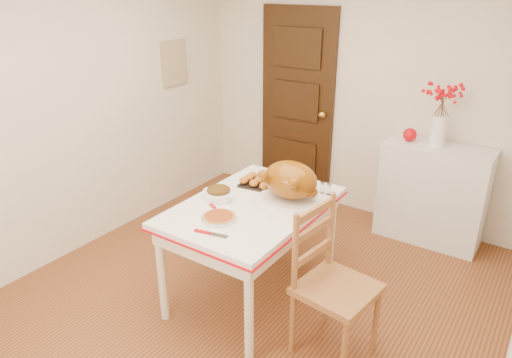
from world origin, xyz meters
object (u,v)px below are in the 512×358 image
Objects in this scene: turkey_platter at (290,182)px; pumpkin_pie at (219,217)px; kitchen_table at (252,251)px; chair_oak at (337,286)px; sideboard at (432,194)px.

pumpkin_pie is at bearing -110.93° from turkey_platter.
turkey_platter is (0.20, 0.20, 0.55)m from kitchen_table.
chair_oak is 0.89m from pumpkin_pie.
turkey_platter is 0.60m from pumpkin_pie.
turkey_platter is (-0.68, -1.47, 0.48)m from sideboard.
chair_oak reaches higher than kitchen_table.
pumpkin_pie is (-0.83, -0.13, 0.30)m from chair_oak.
turkey_platter reaches higher than sideboard.
kitchen_table is (-0.88, -1.67, -0.07)m from sideboard.
kitchen_table is 0.62m from turkey_platter.
pumpkin_pie is at bearing -114.87° from sideboard.
sideboard is 0.70× the size of kitchen_table.
kitchen_table is at bearing 83.64° from chair_oak.
pumpkin_pie is (-0.24, -0.53, -0.13)m from turkey_platter.
sideboard is 2.23m from pumpkin_pie.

